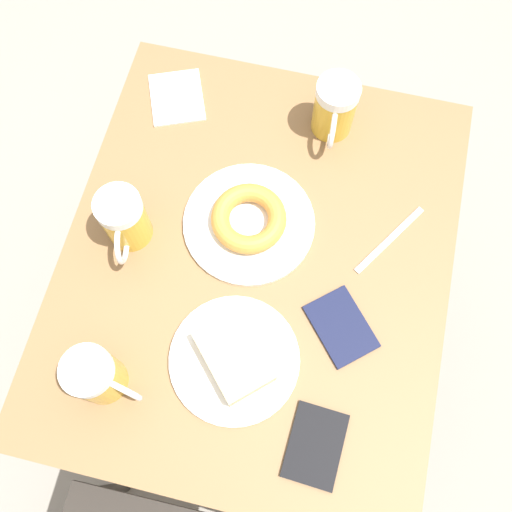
% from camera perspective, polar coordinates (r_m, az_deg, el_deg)
% --- Properties ---
extents(ground_plane, '(8.00, 8.00, 0.00)m').
position_cam_1_polar(ground_plane, '(1.75, -0.00, -8.28)').
color(ground_plane, gray).
extents(table, '(0.72, 0.86, 0.72)m').
position_cam_1_polar(table, '(1.13, -0.00, -1.62)').
color(table, olive).
rests_on(table, ground_plane).
extents(plate_with_cake, '(0.23, 0.23, 0.05)m').
position_cam_1_polar(plate_with_cake, '(0.99, -2.20, -10.20)').
color(plate_with_cake, white).
rests_on(plate_with_cake, table).
extents(plate_with_donut, '(0.25, 0.25, 0.04)m').
position_cam_1_polar(plate_with_donut, '(1.07, -0.72, 3.56)').
color(plate_with_donut, white).
rests_on(plate_with_donut, table).
extents(beer_mug_left, '(0.08, 0.13, 0.13)m').
position_cam_1_polar(beer_mug_left, '(1.04, -13.04, 3.57)').
color(beer_mug_left, gold).
rests_on(beer_mug_left, table).
extents(beer_mug_center, '(0.08, 0.13, 0.13)m').
position_cam_1_polar(beer_mug_center, '(1.14, 7.87, 14.39)').
color(beer_mug_center, gold).
rests_on(beer_mug_center, table).
extents(beer_mug_right, '(0.13, 0.08, 0.13)m').
position_cam_1_polar(beer_mug_right, '(0.98, -15.59, -11.51)').
color(beer_mug_right, gold).
rests_on(beer_mug_right, table).
extents(napkin_folded, '(0.15, 0.16, 0.00)m').
position_cam_1_polar(napkin_folded, '(1.23, -7.93, 15.43)').
color(napkin_folded, white).
rests_on(napkin_folded, table).
extents(fork, '(0.11, 0.16, 0.00)m').
position_cam_1_polar(fork, '(1.10, 13.21, 1.60)').
color(fork, silver).
rests_on(fork, table).
extents(passport_near_edge, '(0.09, 0.13, 0.01)m').
position_cam_1_polar(passport_near_edge, '(1.00, 5.95, -18.33)').
color(passport_near_edge, black).
rests_on(passport_near_edge, table).
extents(passport_far_edge, '(0.15, 0.15, 0.01)m').
position_cam_1_polar(passport_far_edge, '(1.03, 8.51, -6.99)').
color(passport_far_edge, '#141938').
rests_on(passport_far_edge, table).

